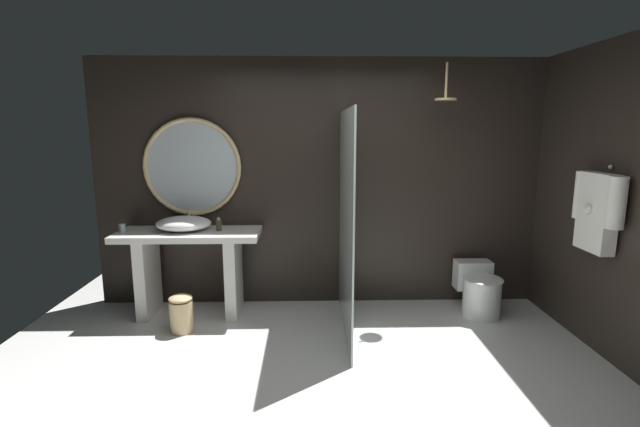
# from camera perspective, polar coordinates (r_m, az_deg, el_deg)

# --- Properties ---
(ground_plane) EXTENTS (5.76, 5.76, 0.00)m
(ground_plane) POSITION_cam_1_polar(r_m,az_deg,el_deg) (3.47, 1.34, -22.09)
(ground_plane) COLOR silver
(back_wall_panel) EXTENTS (4.80, 0.10, 2.60)m
(back_wall_panel) POSITION_cam_1_polar(r_m,az_deg,el_deg) (4.86, 0.34, 3.75)
(back_wall_panel) COLOR black
(back_wall_panel) RESTS_ON ground_plane
(side_wall_right) EXTENTS (0.10, 2.47, 2.60)m
(side_wall_right) POSITION_cam_1_polar(r_m,az_deg,el_deg) (4.49, 32.45, 1.55)
(side_wall_right) COLOR black
(side_wall_right) RESTS_ON ground_plane
(vanity_counter) EXTENTS (1.42, 0.57, 0.87)m
(vanity_counter) POSITION_cam_1_polar(r_m,az_deg,el_deg) (4.81, -16.01, -5.73)
(vanity_counter) COLOR silver
(vanity_counter) RESTS_ON ground_plane
(vessel_sink) EXTENTS (0.55, 0.45, 0.18)m
(vessel_sink) POSITION_cam_1_polar(r_m,az_deg,el_deg) (4.77, -16.76, -1.21)
(vessel_sink) COLOR white
(vessel_sink) RESTS_ON vanity_counter
(tumbler_cup) EXTENTS (0.06, 0.06, 0.08)m
(tumbler_cup) POSITION_cam_1_polar(r_m,az_deg,el_deg) (4.91, -23.62, -1.67)
(tumbler_cup) COLOR silver
(tumbler_cup) RESTS_ON vanity_counter
(soap_dispenser) EXTENTS (0.05, 0.05, 0.13)m
(soap_dispenser) POSITION_cam_1_polar(r_m,az_deg,el_deg) (4.67, -12.61, -1.42)
(soap_dispenser) COLOR #3D3323
(soap_dispenser) RESTS_ON vanity_counter
(round_wall_mirror) EXTENTS (1.02, 0.04, 1.02)m
(round_wall_mirror) POSITION_cam_1_polar(r_m,az_deg,el_deg) (4.90, -15.77, 5.63)
(round_wall_mirror) COLOR #D6B77F
(shower_glass_panel) EXTENTS (0.02, 1.45, 2.05)m
(shower_glass_panel) POSITION_cam_1_polar(r_m,az_deg,el_deg) (4.15, 3.28, -1.29)
(shower_glass_panel) COLOR silver
(shower_glass_panel) RESTS_ON ground_plane
(rain_shower_head) EXTENTS (0.20, 0.20, 0.35)m
(rain_shower_head) POSITION_cam_1_polar(r_m,az_deg,el_deg) (4.65, 15.51, 14.06)
(rain_shower_head) COLOR #D6B77F
(hanging_bathrobe) EXTENTS (0.20, 0.57, 0.71)m
(hanging_bathrobe) POSITION_cam_1_polar(r_m,az_deg,el_deg) (4.34, 31.51, 0.60)
(hanging_bathrobe) COLOR #D6B77F
(toilet) EXTENTS (0.39, 0.60, 0.50)m
(toilet) POSITION_cam_1_polar(r_m,az_deg,el_deg) (5.00, 19.36, -9.09)
(toilet) COLOR white
(toilet) RESTS_ON ground_plane
(waste_bin) EXTENTS (0.22, 0.22, 0.36)m
(waste_bin) POSITION_cam_1_polar(r_m,az_deg,el_deg) (4.53, -17.03, -11.88)
(waste_bin) COLOR #D6B77F
(waste_bin) RESTS_ON ground_plane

